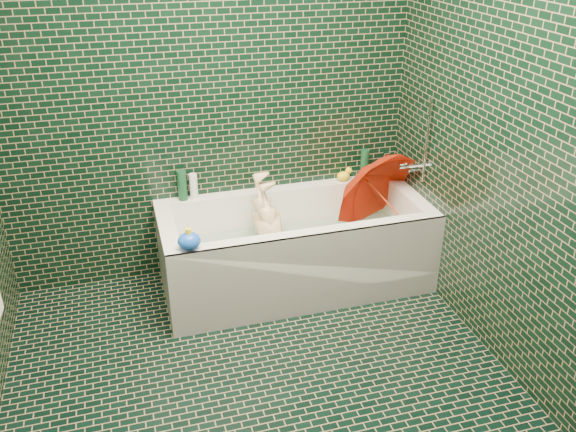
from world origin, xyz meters
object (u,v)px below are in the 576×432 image
object	(u,v)px
rubber_duck	(344,175)
umbrella	(385,200)
child	(274,243)
bath_toy	(189,241)
bathtub	(296,256)

from	to	relation	value
rubber_duck	umbrella	bearing A→B (deg)	-49.89
child	umbrella	world-z (taller)	umbrella
child	bath_toy	size ratio (longest dim) A/B	5.66
child	bath_toy	bearing A→B (deg)	-53.91
bathtub	rubber_duck	bearing A→B (deg)	36.53
rubber_duck	bath_toy	xyz separation A→B (m)	(-1.16, -0.65, 0.01)
bathtub	umbrella	xyz separation A→B (m)	(0.61, -0.00, 0.32)
umbrella	bath_toy	xyz separation A→B (m)	(-1.32, -0.31, 0.07)
bathtub	rubber_duck	xyz separation A→B (m)	(0.45, 0.33, 0.38)
child	umbrella	size ratio (longest dim) A/B	1.51
umbrella	rubber_duck	distance (m)	0.37
child	umbrella	xyz separation A→B (m)	(0.75, -0.04, 0.22)
bathtub	child	xyz separation A→B (m)	(-0.14, 0.04, 0.10)
bathtub	child	distance (m)	0.17
bathtub	bath_toy	bearing A→B (deg)	-156.14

